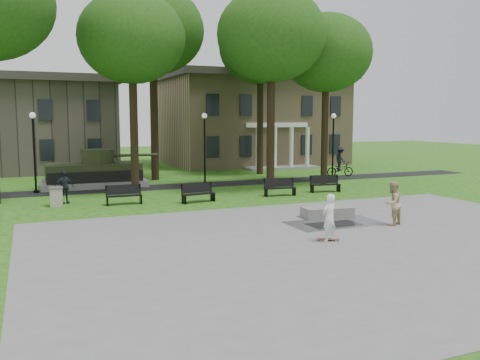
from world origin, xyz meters
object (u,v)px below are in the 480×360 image
at_px(concrete_block, 327,212).
at_px(park_bench_0, 124,194).
at_px(friend_watching, 392,203).
at_px(trash_bin, 56,197).
at_px(skateboarder, 329,218).
at_px(cyclist, 340,164).

relative_size(concrete_block, park_bench_0, 1.22).
distance_m(concrete_block, friend_watching, 2.99).
relative_size(park_bench_0, trash_bin, 1.88).
bearing_deg(concrete_block, friend_watching, -58.13).
relative_size(skateboarder, friend_watching, 0.95).
relative_size(concrete_block, cyclist, 0.96).
height_order(concrete_block, trash_bin, trash_bin).
distance_m(skateboarder, cyclist, 20.96).
bearing_deg(park_bench_0, concrete_block, -41.56).
relative_size(cyclist, trash_bin, 2.39).
bearing_deg(cyclist, trash_bin, 113.09).
relative_size(skateboarder, trash_bin, 1.78).
bearing_deg(friend_watching, concrete_block, -78.71).
height_order(cyclist, trash_bin, cyclist).
height_order(concrete_block, park_bench_0, park_bench_0).
height_order(friend_watching, park_bench_0, friend_watching).
distance_m(skateboarder, park_bench_0, 12.10).
distance_m(friend_watching, cyclist, 17.76).
distance_m(concrete_block, cyclist, 16.46).
relative_size(skateboarder, cyclist, 0.75).
bearing_deg(skateboarder, concrete_block, -139.89).
xyz_separation_m(cyclist, park_bench_0, (-17.31, -6.35, -0.41)).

